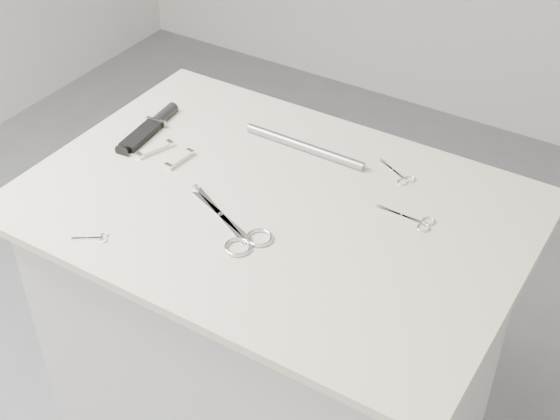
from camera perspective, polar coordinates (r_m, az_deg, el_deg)
The scene contains 10 objects.
plinth at distance 1.88m, azimuth -0.40°, elevation -10.82°, with size 0.90×0.60×0.90m, color beige.
display_board at distance 1.56m, azimuth -0.47°, elevation 0.30°, with size 1.00×0.70×0.02m, color beige.
large_shears at distance 1.48m, azimuth -3.06°, elevation -1.63°, with size 0.23×0.15×0.01m.
embroidery_scissors_a at distance 1.53m, azimuth 9.84°, elevation -0.74°, with size 0.12×0.05×0.00m.
embroidery_scissors_b at distance 1.65m, azimuth 8.75°, elevation 2.51°, with size 0.10×0.07×0.00m.
tiny_scissors at distance 1.51m, azimuth -13.37°, elevation -2.00°, with size 0.06×0.05×0.00m.
sheathed_knife at distance 1.80m, azimuth -9.33°, elevation 6.07°, with size 0.05×0.20×0.02m.
pocket_knife_a at distance 1.72m, azimuth -9.14°, elevation 4.40°, with size 0.05×0.09×0.01m.
pocket_knife_b at distance 1.68m, azimuth -7.35°, elevation 3.69°, with size 0.02×0.08×0.01m.
metal_rail at distance 1.70m, azimuth 1.79°, elevation 4.67°, with size 0.02×0.02×0.29m, color gray.
Camera 1 is at (0.66, -1.04, 1.87)m, focal length 50.00 mm.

